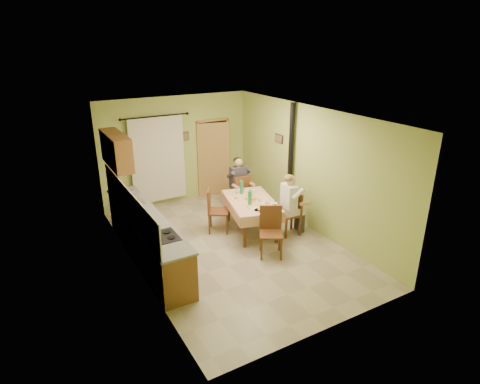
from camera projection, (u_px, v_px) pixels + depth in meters
floor at (232, 246)px, 8.53m from camera, size 4.00×6.00×0.01m
room_shell at (232, 164)px, 7.88m from camera, size 4.04×6.04×2.82m
kitchen_run at (146, 237)px, 7.89m from camera, size 0.64×3.64×1.56m
upper_cabinets at (116, 150)px, 8.37m from camera, size 0.35×1.40×0.70m
curtain at (158, 159)px, 10.17m from camera, size 1.70×0.07×2.22m
doorway at (214, 158)px, 11.01m from camera, size 0.96×0.23×2.15m
dining_table at (251, 216)px, 9.06m from camera, size 1.35×1.83×0.76m
tableware at (253, 199)px, 8.81m from camera, size 0.69×1.63×0.33m
chair_far at (239, 201)px, 10.12m from camera, size 0.43×0.43×1.00m
chair_near at (271, 242)px, 8.08m from camera, size 0.61×0.61×1.01m
chair_right at (290, 222)px, 8.97m from camera, size 0.45×0.45×0.97m
chair_left at (218, 219)px, 9.11m from camera, size 0.61×0.61×1.01m
man_far at (239, 179)px, 9.93m from camera, size 0.58×0.47×1.39m
man_right at (290, 198)px, 8.75m from camera, size 0.49×0.60×1.39m
stove_flue at (290, 178)px, 9.53m from camera, size 0.24×0.24×2.80m
picture_back at (185, 136)px, 10.43m from camera, size 0.19×0.03×0.23m
picture_right at (279, 139)px, 9.75m from camera, size 0.03×0.31×0.21m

